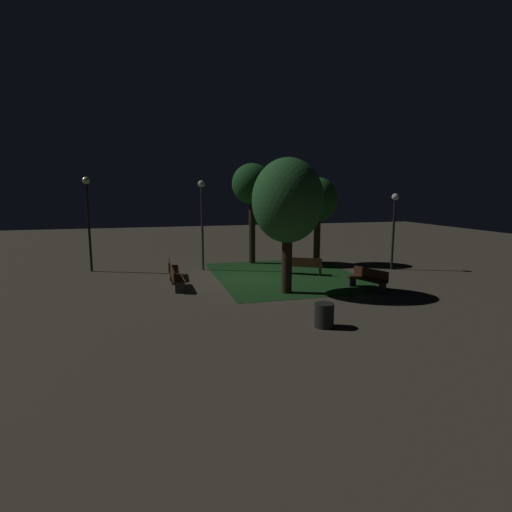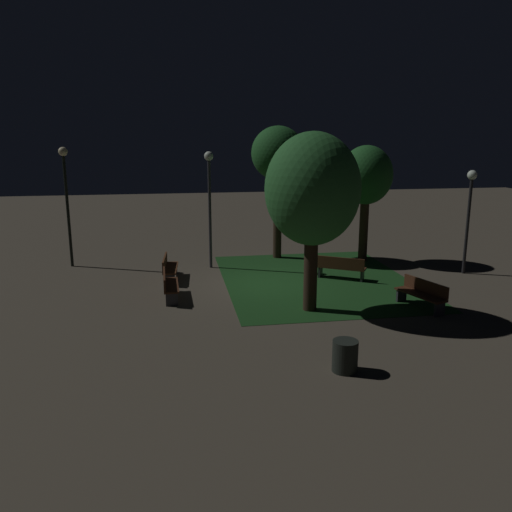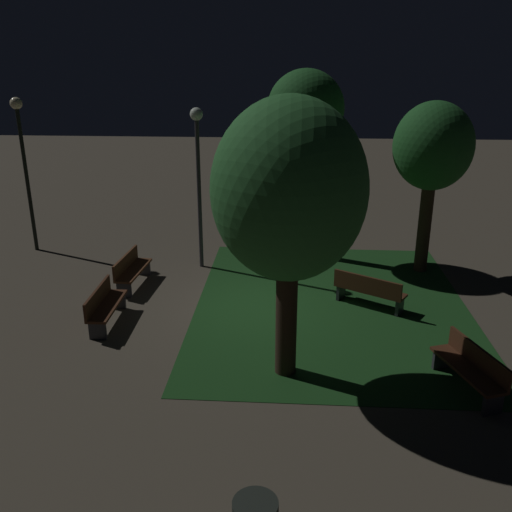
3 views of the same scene
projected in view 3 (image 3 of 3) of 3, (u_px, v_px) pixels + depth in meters
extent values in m
plane|color=#4C4438|center=(255.00, 306.00, 14.10)|extent=(60.00, 60.00, 0.00)
cube|color=#194219|center=(331.00, 305.00, 14.17)|extent=(8.65, 6.83, 0.01)
cube|color=#512D19|center=(134.00, 270.00, 15.22)|extent=(1.83, 0.60, 0.06)
cube|color=#512D19|center=(126.00, 262.00, 15.17)|extent=(1.80, 0.18, 0.40)
cube|color=#2D2D33|center=(144.00, 268.00, 16.05)|extent=(0.11, 0.39, 0.42)
cube|color=#2D2D33|center=(124.00, 290.00, 14.56)|extent=(0.11, 0.39, 0.42)
cube|color=#422314|center=(107.00, 306.00, 13.08)|extent=(1.81, 0.51, 0.06)
cube|color=#422314|center=(98.00, 297.00, 13.01)|extent=(1.80, 0.09, 0.40)
cube|color=#2D2D33|center=(118.00, 301.00, 13.92)|extent=(0.09, 0.39, 0.42)
cube|color=#2D2D33|center=(98.00, 331.00, 12.41)|extent=(0.09, 0.39, 0.42)
cube|color=#422314|center=(370.00, 290.00, 13.96)|extent=(1.35, 1.78, 0.06)
cube|color=#422314|center=(367.00, 284.00, 13.72)|extent=(0.99, 1.56, 0.40)
cube|color=#2D2D33|center=(341.00, 291.00, 14.48)|extent=(0.37, 0.27, 0.42)
cube|color=#2D2D33|center=(400.00, 306.00, 13.61)|extent=(0.37, 0.27, 0.42)
cube|color=#422314|center=(467.00, 369.00, 10.46)|extent=(1.86, 1.04, 0.06)
cube|color=#422314|center=(478.00, 357.00, 10.43)|extent=(1.72, 0.64, 0.40)
cube|color=#2D2D33|center=(493.00, 404.00, 9.82)|extent=(0.20, 0.39, 0.42)
cube|color=#2D2D33|center=(442.00, 359.00, 11.27)|extent=(0.20, 0.39, 0.42)
cylinder|color=#38281C|center=(425.00, 221.00, 15.93)|extent=(0.37, 0.37, 3.06)
ellipsoid|color=#1E5623|center=(433.00, 146.00, 15.20)|extent=(2.19, 2.19, 2.43)
cylinder|color=#2D2116|center=(303.00, 194.00, 17.12)|extent=(0.37, 0.37, 3.91)
ellipsoid|color=#1E5623|center=(306.00, 109.00, 16.24)|extent=(2.26, 2.26, 2.27)
cylinder|color=#2D2116|center=(287.00, 305.00, 10.71)|extent=(0.42, 0.42, 2.96)
ellipsoid|color=#28662D|center=(289.00, 190.00, 9.93)|extent=(2.84, 2.84, 3.35)
cylinder|color=#333338|center=(199.00, 196.00, 16.03)|extent=(0.12, 0.12, 4.33)
sphere|color=white|center=(196.00, 114.00, 15.23)|extent=(0.36, 0.36, 0.36)
cylinder|color=black|center=(27.00, 182.00, 17.41)|extent=(0.12, 0.12, 4.50)
sphere|color=#F4E5B2|center=(16.00, 103.00, 16.58)|extent=(0.36, 0.36, 0.36)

